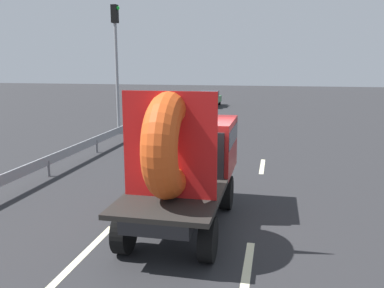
# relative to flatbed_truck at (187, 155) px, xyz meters

# --- Properties ---
(ground_plane) EXTENTS (120.00, 120.00, 0.00)m
(ground_plane) POSITION_rel_flatbed_truck_xyz_m (0.20, 0.21, -1.63)
(ground_plane) COLOR #28282B
(flatbed_truck) EXTENTS (2.02, 4.71, 3.23)m
(flatbed_truck) POSITION_rel_flatbed_truck_xyz_m (0.00, 0.00, 0.00)
(flatbed_truck) COLOR black
(flatbed_truck) RESTS_ON ground_plane
(distant_sedan) EXTENTS (1.65, 3.85, 1.25)m
(distant_sedan) POSITION_rel_flatbed_truck_xyz_m (-3.24, 14.47, -0.96)
(distant_sedan) COLOR black
(distant_sedan) RESTS_ON ground_plane
(traffic_light) EXTENTS (0.42, 0.36, 6.69)m
(traffic_light) POSITION_rel_flatbed_truck_xyz_m (-6.27, 11.17, 2.66)
(traffic_light) COLOR gray
(traffic_light) RESTS_ON ground_plane
(guardrail) EXTENTS (0.10, 14.88, 0.71)m
(guardrail) POSITION_rel_flatbed_truck_xyz_m (-5.39, 4.61, -1.10)
(guardrail) COLOR gray
(guardrail) RESTS_ON ground_plane
(lane_dash_left_near) EXTENTS (0.16, 2.88, 0.01)m
(lane_dash_left_near) POSITION_rel_flatbed_truck_xyz_m (-1.62, -2.23, -1.63)
(lane_dash_left_near) COLOR beige
(lane_dash_left_near) RESTS_ON ground_plane
(lane_dash_left_far) EXTENTS (0.16, 2.35, 0.01)m
(lane_dash_left_far) POSITION_rel_flatbed_truck_xyz_m (-1.62, 5.23, -1.63)
(lane_dash_left_far) COLOR beige
(lane_dash_left_far) RESTS_ON ground_plane
(lane_dash_right_near) EXTENTS (0.16, 2.05, 0.01)m
(lane_dash_right_near) POSITION_rel_flatbed_truck_xyz_m (1.62, -2.02, -1.63)
(lane_dash_right_near) COLOR beige
(lane_dash_right_near) RESTS_ON ground_plane
(lane_dash_right_far) EXTENTS (0.16, 2.17, 0.01)m
(lane_dash_right_far) POSITION_rel_flatbed_truck_xyz_m (1.62, 5.57, -1.63)
(lane_dash_right_far) COLOR beige
(lane_dash_right_far) RESTS_ON ground_plane
(oncoming_car) EXTENTS (1.76, 4.10, 1.34)m
(oncoming_car) POSITION_rel_flatbed_truck_xyz_m (-3.80, 25.88, -0.91)
(oncoming_car) COLOR black
(oncoming_car) RESTS_ON ground_plane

